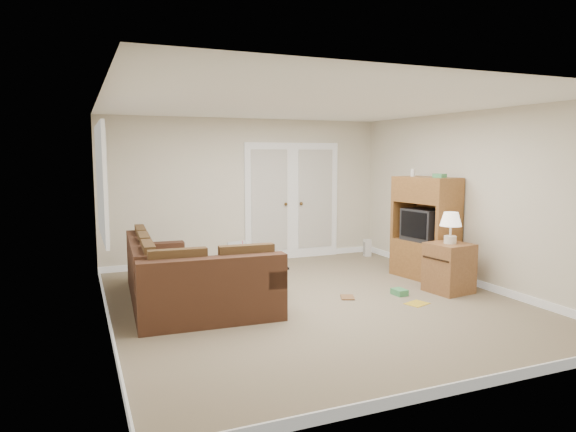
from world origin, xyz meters
name	(u,v)px	position (x,y,z in m)	size (l,w,h in m)	color
floor	(314,302)	(0.00, 0.00, 0.00)	(5.50, 5.50, 0.00)	gray
ceiling	(315,104)	(0.00, 0.00, 2.50)	(5.00, 5.50, 0.02)	white
wall_left	(104,214)	(-2.50, 0.00, 1.25)	(0.02, 5.50, 2.50)	beige
wall_right	(471,199)	(2.50, 0.00, 1.25)	(0.02, 5.50, 2.50)	beige
wall_back	(247,191)	(0.00, 2.75, 1.25)	(5.00, 0.02, 2.50)	beige
wall_front	(469,238)	(0.00, -2.75, 1.25)	(5.00, 0.02, 2.50)	beige
baseboards	(314,298)	(0.00, 0.00, 0.05)	(5.00, 5.50, 0.10)	silver
french_doors	(292,202)	(0.85, 2.71, 1.04)	(1.80, 0.05, 2.13)	silver
window_left	(102,181)	(-2.46, 1.00, 1.55)	(0.05, 1.92, 1.42)	silver
sectional_sofa	(181,282)	(-1.61, 0.47, 0.30)	(1.71, 2.58, 0.77)	#46291B
coffee_table	(247,274)	(-0.62, 0.85, 0.24)	(0.72, 1.14, 0.72)	black
tv_armoire	(425,227)	(2.12, 0.54, 0.78)	(0.69, 1.04, 1.66)	brown
side_cabinet	(449,264)	(1.92, -0.27, 0.40)	(0.59, 0.59, 1.11)	brown
space_heater	(367,248)	(2.20, 2.32, 0.16)	(0.13, 0.10, 0.31)	white
floor_magazine	(417,304)	(1.17, -0.57, 0.00)	(0.28, 0.22, 0.01)	gold
floor_greenbox	(399,292)	(1.21, -0.14, 0.04)	(0.15, 0.20, 0.08)	#43955A
floor_book	(341,297)	(0.41, 0.03, 0.01)	(0.17, 0.24, 0.02)	brown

